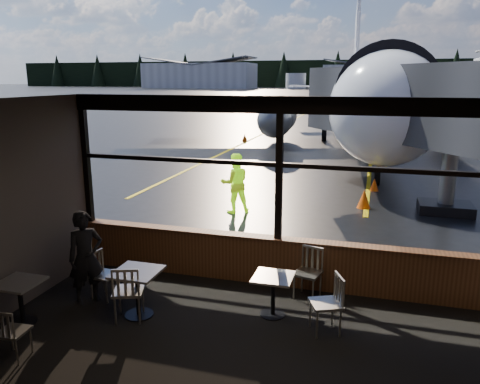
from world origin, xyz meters
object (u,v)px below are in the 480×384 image
at_px(cafe_table_mid, 138,293).
at_px(chair_near_n, 308,274).
at_px(chair_left_s, 13,332).
at_px(chair_mid_s, 129,292).
at_px(chair_near_e, 326,304).
at_px(chair_mid_w, 105,275).
at_px(cone_nose, 374,184).
at_px(ground_crew, 235,183).
at_px(airliner, 366,53).
at_px(cone_wing, 245,137).
at_px(passenger, 86,257).
at_px(jet_bridge, 453,134).
at_px(cafe_table_near, 273,296).
at_px(cone_extra, 364,199).
at_px(cafe_table_left, 21,302).

bearing_deg(cafe_table_mid, chair_near_n, 28.76).
relative_size(chair_near_n, chair_left_s, 1.16).
bearing_deg(cafe_table_mid, chair_mid_s, -119.74).
xyz_separation_m(chair_mid_s, chair_left_s, (-1.00, -1.41, -0.09)).
distance_m(chair_near_e, chair_mid_w, 3.85).
bearing_deg(cone_nose, ground_crew, -134.84).
distance_m(airliner, chair_mid_w, 23.08).
distance_m(chair_near_e, cone_wing, 22.62).
distance_m(chair_mid_w, passenger, 0.48).
height_order(airliner, chair_left_s, airliner).
relative_size(jet_bridge, chair_near_n, 11.81).
height_order(cafe_table_near, chair_mid_s, chair_mid_s).
bearing_deg(passenger, chair_mid_w, -9.31).
distance_m(chair_mid_w, chair_left_s, 1.98).
bearing_deg(cafe_table_near, airliner, 88.34).
bearing_deg(cafe_table_mid, jet_bridge, 52.85).
bearing_deg(cafe_table_near, cafe_table_mid, -163.69).
relative_size(chair_near_e, chair_mid_w, 1.08).
distance_m(airliner, chair_near_e, 22.87).
xyz_separation_m(cafe_table_mid, cone_nose, (3.63, 10.24, -0.17)).
relative_size(chair_mid_w, passenger, 0.53).
distance_m(airliner, ground_crew, 17.20).
bearing_deg(airliner, jet_bridge, -84.49).
bearing_deg(cafe_table_mid, cone_extra, 66.83).
bearing_deg(ground_crew, cafe_table_near, 83.92).
height_order(cafe_table_mid, cafe_table_left, cafe_table_mid).
bearing_deg(passenger, cone_nose, 16.82).
distance_m(chair_left_s, cone_wing, 23.53).
relative_size(jet_bridge, cafe_table_left, 15.31).
relative_size(cafe_table_left, chair_near_e, 0.76).
bearing_deg(ground_crew, chair_mid_s, 62.98).
relative_size(cafe_table_left, passenger, 0.43).
height_order(chair_mid_s, chair_mid_w, chair_mid_s).
bearing_deg(chair_near_e, cafe_table_near, 47.97).
xyz_separation_m(cafe_table_mid, chair_mid_w, (-0.86, 0.41, 0.04)).
height_order(ground_crew, cone_nose, ground_crew).
height_order(cafe_table_left, chair_left_s, chair_left_s).
bearing_deg(airliner, chair_mid_s, -101.82).
bearing_deg(chair_mid_s, chair_mid_w, 125.33).
relative_size(chair_near_e, cone_wing, 1.94).
bearing_deg(ground_crew, chair_near_n, 91.19).
bearing_deg(cone_wing, chair_left_s, -82.30).
bearing_deg(jet_bridge, chair_left_s, -126.74).
height_order(airliner, chair_near_n, airliner).
xyz_separation_m(jet_bridge, chair_mid_w, (-6.40, -6.89, -1.93)).
bearing_deg(chair_near_e, cafe_table_left, 78.93).
relative_size(chair_near_e, passenger, 0.57).
xyz_separation_m(cafe_table_mid, chair_mid_s, (-0.08, -0.15, 0.09)).
distance_m(cafe_table_left, cone_extra, 9.91).
height_order(cone_nose, cone_extra, cone_extra).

